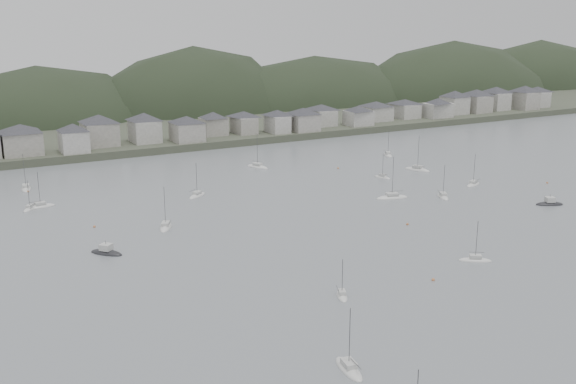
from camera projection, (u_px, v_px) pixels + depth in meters
ground at (494, 318)px, 116.77m from camera, size 900.00×900.00×0.00m
far_shore_land at (95, 113)px, 365.63m from camera, size 900.00×250.00×3.00m
forested_ridge at (117, 142)px, 349.50m from camera, size 851.55×103.94×102.57m
waterfront_town at (269, 119)px, 293.35m from camera, size 451.48×28.46×12.92m
sailboat_lead at (166, 227)px, 167.49m from camera, size 6.36×8.69×11.51m
moored_fleet at (289, 220)px, 173.56m from camera, size 213.20×166.20×13.58m
motor_launch_near at (550, 204)px, 188.31m from camera, size 8.49×6.03×3.92m
motor_launch_far at (106, 252)px, 148.84m from camera, size 7.47×8.14×3.94m
mooring_buoys at (317, 227)px, 167.33m from camera, size 183.54×152.69×0.70m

